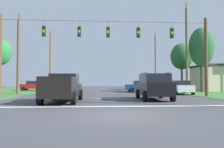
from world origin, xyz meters
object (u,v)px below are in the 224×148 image
utility_pole_mid_right (187,49)px  utility_pole_far_right (155,61)px  suv_black (154,86)px  pickup_truck (63,88)px  utility_pole_far_left (50,59)px  tree_roadside_left (182,57)px  tree_roadside_far_right (0,52)px  distant_car_oncoming (142,86)px  utility_pole_mid_left (18,55)px  overhead_signal_span (107,51)px  tree_roadside_right (201,47)px  distant_car_far_parked (34,86)px  distant_car_crossing_white (180,87)px

utility_pole_mid_right → utility_pole_far_right: size_ratio=1.04×
suv_black → pickup_truck: bearing=-169.2°
utility_pole_far_left → tree_roadside_left: (23.06, -6.17, -0.00)m
utility_pole_far_left → tree_roadside_far_right: bearing=-108.1°
tree_roadside_left → suv_black: bearing=-116.8°
distant_car_oncoming → tree_roadside_far_right: bearing=175.3°
suv_black → utility_pole_mid_left: (-13.32, 9.01, 3.34)m
tree_roadside_far_right → tree_roadside_left: 27.74m
suv_black → tree_roadside_left: (9.86, 19.50, 4.56)m
overhead_signal_span → tree_roadside_far_right: bearing=143.4°
utility_pole_mid_right → tree_roadside_left: (2.72, 8.70, 0.01)m
utility_pole_mid_right → tree_roadside_right: size_ratio=1.36×
distant_car_oncoming → tree_roadside_left: tree_roadside_left is taller
suv_black → distant_car_oncoming: 12.00m
utility_pole_far_right → tree_roadside_left: utility_pole_far_right is taller
suv_black → utility_pole_mid_right: 13.73m
suv_black → utility_pole_mid_right: bearing=56.5°
utility_pole_mid_right → utility_pole_mid_left: (-20.46, -1.79, -1.22)m
suv_black → tree_roadside_far_right: size_ratio=0.68×
utility_pole_mid_right → tree_roadside_far_right: utility_pole_mid_right is taller
utility_pole_far_left → distant_car_oncoming: bearing=-43.1°
suv_black → distant_car_far_parked: (-14.13, 18.51, -0.27)m
suv_black → distant_car_far_parked: size_ratio=1.10×
distant_car_oncoming → tree_roadside_left: (8.36, 7.60, 4.83)m
distant_car_oncoming → utility_pole_far_right: size_ratio=0.39×
suv_black → distant_car_far_parked: 23.28m
pickup_truck → tree_roadside_right: 21.15m
pickup_truck → utility_pole_far_right: 30.77m
distant_car_crossing_white → tree_roadside_far_right: bearing=164.5°
utility_pole_mid_left → tree_roadside_right: (22.74, 2.46, 1.57)m
suv_black → tree_roadside_left: size_ratio=0.62×
distant_car_crossing_white → distant_car_far_parked: (-19.00, 11.20, 0.00)m
utility_pole_far_right → utility_pole_far_left: (-20.27, -0.20, 0.14)m
suv_black → utility_pole_mid_left: 16.43m
tree_roadside_far_right → distant_car_far_parked: bearing=58.7°
distant_car_crossing_white → utility_pole_mid_left: (-18.19, 1.71, 3.61)m
utility_pole_far_right → utility_pole_far_left: bearing=-179.4°
utility_pole_far_left → tree_roadside_left: size_ratio=1.43×
distant_car_crossing_white → tree_roadside_left: bearing=67.8°
overhead_signal_span → distant_car_oncoming: size_ratio=4.39×
overhead_signal_span → distant_car_far_parked: 18.95m
suv_black → distant_car_far_parked: bearing=127.4°
utility_pole_far_right → pickup_truck: bearing=-116.9°
suv_black → utility_pole_far_right: utility_pole_far_right is taller
pickup_truck → utility_pole_far_right: size_ratio=0.49×
overhead_signal_span → tree_roadside_far_right: overhead_signal_span is taller
utility_pole_mid_right → utility_pole_far_left: 25.20m
pickup_truck → suv_black: size_ratio=1.13×
distant_car_crossing_white → utility_pole_far_right: utility_pole_far_right is taller
tree_roadside_right → utility_pole_far_right: bearing=99.3°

